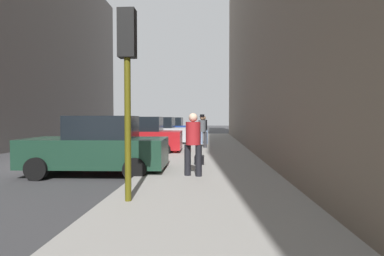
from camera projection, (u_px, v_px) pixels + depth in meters
ground_plane at (47, 164)px, 11.11m from camera, size 120.00×120.00×0.00m
sidewalk at (208, 164)px, 10.75m from camera, size 4.00×40.00×0.15m
parked_dark_green_sedan at (98, 147)px, 9.11m from camera, size 4.26×2.16×1.79m
parked_red_hatchback at (138, 137)px, 14.23m from camera, size 4.26×2.17×1.79m
parked_silver_sedan at (156, 132)px, 19.08m from camera, size 4.25×2.15×1.79m
parked_blue_sedan at (169, 129)px, 24.95m from camera, size 4.24×2.14×1.79m
fire_hydrant at (175, 145)px, 13.59m from camera, size 0.42×0.22×0.70m
traffic_light at (127, 63)px, 5.60m from camera, size 0.32×0.32×3.60m
pedestrian_in_jeans at (204, 128)px, 18.23m from camera, size 0.52×0.45×1.71m
pedestrian_with_beanie at (202, 129)px, 15.93m from camera, size 0.52×0.44×1.78m
pedestrian_in_red_jacket at (193, 141)px, 8.12m from camera, size 0.53×0.50×1.71m
duffel_bag at (199, 160)px, 10.26m from camera, size 0.32×0.44×0.28m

